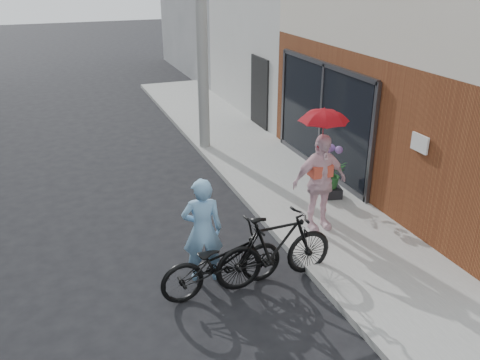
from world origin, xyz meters
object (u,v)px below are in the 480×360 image
bike_right (275,248)px  planter (331,192)px  kimono_woman (319,182)px  officer (202,230)px  bike_left (222,261)px  utility_pole (201,14)px

bike_right → planter: bearing=-48.1°
kimono_woman → planter: size_ratio=4.57×
officer → kimono_woman: kimono_woman is taller
officer → planter: officer is taller
bike_left → kimono_woman: bearing=-69.0°
kimono_woman → planter: kimono_woman is taller
utility_pole → planter: size_ratio=17.73×
officer → kimono_woman: 2.49m
officer → bike_left: officer is taller
bike_left → planter: (3.14, 2.17, -0.29)m
utility_pole → officer: utility_pole is taller
bike_right → kimono_woman: bearing=-52.6°
planter → bike_right: bearing=-136.0°
officer → bike_left: (0.17, -0.42, -0.35)m
bike_left → kimono_woman: size_ratio=1.09×
officer → bike_right: officer is taller
utility_pole → kimono_woman: utility_pole is taller
officer → kimono_woman: (2.39, 0.66, 0.16)m
bike_left → officer: bearing=17.5°
officer → kimono_woman: size_ratio=0.96×
planter → officer: bearing=-152.2°
utility_pole → kimono_woman: (0.59, -5.07, -2.48)m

